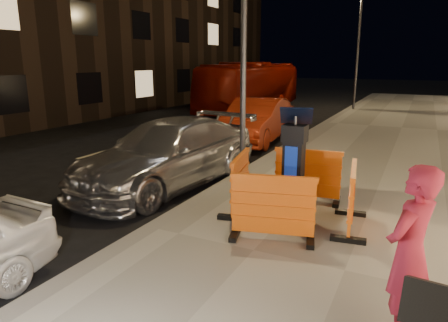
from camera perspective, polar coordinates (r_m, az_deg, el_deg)
The scene contains 14 objects.
ground_plane at distance 6.58m, azimuth -10.35°, elevation -10.50°, with size 120.00×120.00×0.00m, color black.
sidewalk at distance 5.47m, azimuth 16.80°, elevation -15.40°, with size 6.00×60.00×0.15m, color gray.
kerb at distance 6.55m, azimuth -10.38°, elevation -9.90°, with size 0.30×60.00×0.15m, color slate.
parking_kiosk at distance 6.62m, azimuth 9.88°, elevation -0.84°, with size 0.56×0.56×1.76m, color black.
barrier_front at distance 5.87m, azimuth 7.01°, elevation -6.66°, with size 1.26×0.52×0.98m, color orange.
barrier_back at distance 7.61m, azimuth 11.84°, elevation -2.00°, with size 1.26×0.52×0.98m, color orange.
barrier_kerbside at distance 7.04m, azimuth 2.32°, elevation -3.01°, with size 1.26×0.52×0.98m, color orange.
barrier_bldgside at distance 6.54m, azimuth 17.75°, elevation -5.06°, with size 1.26×0.52×0.98m, color orange.
car_silver at distance 9.09m, azimuth -7.81°, elevation -3.37°, with size 2.02×4.96×1.44m, color silver.
car_red at distance 13.82m, azimuth 4.62°, elevation 2.76°, with size 1.56×4.47×1.47m, color #9C2811.
bus_doubledecker at distance 22.32m, azimuth 3.99°, elevation 7.12°, with size 2.23×9.52×2.65m, color #820E02.
man at distance 4.13m, azimuth 24.97°, elevation -11.88°, with size 0.62×0.41×1.70m, color maroon.
street_lamp_mid at distance 8.47m, azimuth 2.83°, elevation 17.06°, with size 0.12×0.12×6.00m, color #3F3F44.
street_lamp_far at distance 23.00m, azimuth 18.56°, elevation 14.52°, with size 0.12×0.12×6.00m, color #3F3F44.
Camera 1 is at (3.66, -4.74, 2.72)m, focal length 32.00 mm.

